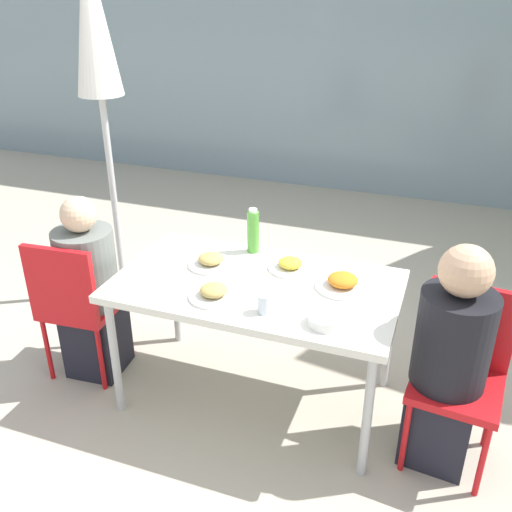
{
  "coord_description": "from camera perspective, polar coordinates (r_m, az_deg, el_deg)",
  "views": [
    {
      "loc": [
        0.86,
        -2.37,
        2.14
      ],
      "look_at": [
        0.0,
        0.0,
        0.88
      ],
      "focal_mm": 40.0,
      "sensor_mm": 36.0,
      "label": 1
    }
  ],
  "objects": [
    {
      "name": "drinking_cup",
      "position": [
        2.62,
        0.84,
        -4.78
      ],
      "size": [
        0.07,
        0.07,
        0.09
      ],
      "color": "silver",
      "rests_on": "dining_table"
    },
    {
      "name": "chair_left",
      "position": [
        3.32,
        -17.66,
        -4.17
      ],
      "size": [
        0.43,
        0.43,
        0.87
      ],
      "rotation": [
        0.0,
        0.0,
        0.08
      ],
      "color": "red",
      "rests_on": "ground"
    },
    {
      "name": "plate_2",
      "position": [
        3.05,
        -4.53,
        -0.52
      ],
      "size": [
        0.24,
        0.24,
        0.07
      ],
      "color": "white",
      "rests_on": "dining_table"
    },
    {
      "name": "ground_plane",
      "position": [
        3.3,
        0.0,
        -13.8
      ],
      "size": [
        24.0,
        24.0,
        0.0
      ],
      "primitive_type": "plane",
      "color": "#B2A893"
    },
    {
      "name": "plate_1",
      "position": [
        2.75,
        -4.26,
        -3.69
      ],
      "size": [
        0.24,
        0.24,
        0.07
      ],
      "color": "white",
      "rests_on": "dining_table"
    },
    {
      "name": "closed_umbrella",
      "position": [
        3.82,
        -15.73,
        19.56
      ],
      "size": [
        0.36,
        0.36,
        2.38
      ],
      "color": "#333333",
      "rests_on": "ground"
    },
    {
      "name": "person_left",
      "position": [
        3.35,
        -16.23,
        -3.63
      ],
      "size": [
        0.33,
        0.33,
        1.09
      ],
      "rotation": [
        0.0,
        0.0,
        0.08
      ],
      "color": "black",
      "rests_on": "ground"
    },
    {
      "name": "bottle",
      "position": [
        3.15,
        -0.29,
        2.5
      ],
      "size": [
        0.07,
        0.07,
        0.26
      ],
      "color": "#51A338",
      "rests_on": "dining_table"
    },
    {
      "name": "dining_table",
      "position": [
        2.91,
        0.0,
        -3.66
      ],
      "size": [
        1.44,
        0.81,
        0.73
      ],
      "color": "silver",
      "rests_on": "ground"
    },
    {
      "name": "salad_bowl",
      "position": [
        2.56,
        6.99,
        -6.38
      ],
      "size": [
        0.16,
        0.16,
        0.05
      ],
      "color": "white",
      "rests_on": "dining_table"
    },
    {
      "name": "plate_3",
      "position": [
        2.86,
        8.66,
        -2.65
      ],
      "size": [
        0.27,
        0.27,
        0.07
      ],
      "color": "white",
      "rests_on": "dining_table"
    },
    {
      "name": "plate_0",
      "position": [
        3.0,
        3.44,
        -0.95
      ],
      "size": [
        0.23,
        0.23,
        0.06
      ],
      "color": "white",
      "rests_on": "dining_table"
    },
    {
      "name": "person_right",
      "position": [
        2.77,
        18.71,
        -10.27
      ],
      "size": [
        0.34,
        0.34,
        1.14
      ],
      "rotation": [
        0.0,
        0.0,
        3.04
      ],
      "color": "black",
      "rests_on": "ground"
    },
    {
      "name": "building_facade",
      "position": [
        6.07,
        12.42,
        19.95
      ],
      "size": [
        10.0,
        0.2,
        3.0
      ],
      "color": "gray",
      "rests_on": "ground"
    },
    {
      "name": "chair_right",
      "position": [
        2.85,
        19.88,
        -10.04
      ],
      "size": [
        0.44,
        0.44,
        0.87
      ],
      "rotation": [
        0.0,
        0.0,
        3.04
      ],
      "color": "red",
      "rests_on": "ground"
    }
  ]
}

